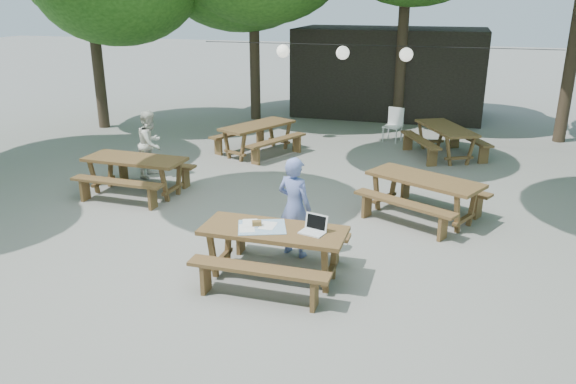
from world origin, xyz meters
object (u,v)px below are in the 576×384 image
at_px(plastic_chair, 393,132).
at_px(picnic_table_nw, 136,175).
at_px(second_person, 151,144).
at_px(main_picnic_table, 274,253).
at_px(woman, 295,207).

bearing_deg(plastic_chair, picnic_table_nw, -111.01).
bearing_deg(second_person, plastic_chair, -46.14).
relative_size(second_person, plastic_chair, 1.62).
distance_m(main_picnic_table, picnic_table_nw, 4.57).
xyz_separation_m(main_picnic_table, plastic_chair, (0.68, 8.49, -0.13)).
distance_m(picnic_table_nw, plastic_chair, 7.35).
xyz_separation_m(picnic_table_nw, second_person, (-0.31, 1.17, 0.34)).
bearing_deg(woman, plastic_chair, -76.38).
distance_m(main_picnic_table, second_person, 5.55).
relative_size(main_picnic_table, second_person, 1.38).
bearing_deg(second_person, woman, -126.78).
bearing_deg(second_person, picnic_table_nw, -166.25).
bearing_deg(woman, main_picnic_table, 103.65).
bearing_deg(picnic_table_nw, woman, -23.48).
bearing_deg(picnic_table_nw, plastic_chair, 54.82).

